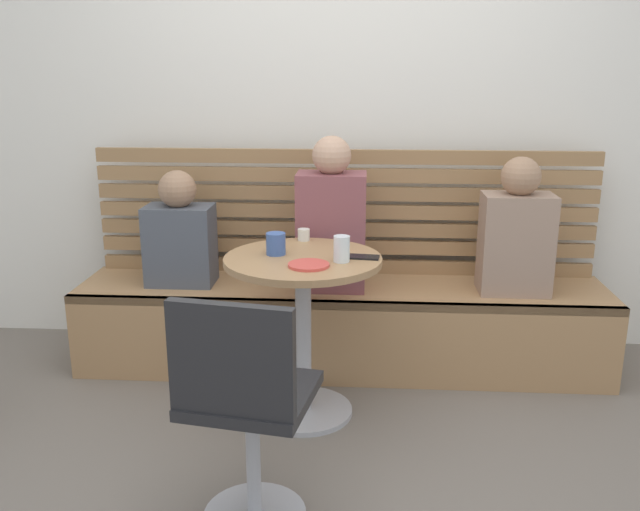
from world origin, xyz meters
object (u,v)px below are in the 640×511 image
object	(u,v)px
white_chair	(245,405)
phone_on_table	(363,257)
cup_espresso_small	(304,235)
booth_bench	(341,326)
person_child_left	(180,235)
person_child_middle	(516,233)
cup_mug_blue	(276,244)
person_adult	(331,222)
plate_small	(309,265)
cup_water_clear	(342,249)
cafe_table	(303,306)

from	to	relation	value
white_chair	phone_on_table	distance (m)	0.94
cup_espresso_small	booth_bench	bearing A→B (deg)	55.11
white_chair	phone_on_table	xyz separation A→B (m)	(0.37, 0.81, 0.28)
person_child_left	person_child_middle	bearing A→B (deg)	-0.95
cup_espresso_small	cup_mug_blue	bearing A→B (deg)	-111.14
person_adult	phone_on_table	size ratio (longest dim) A/B	5.48
white_chair	phone_on_table	bearing A→B (deg)	65.48
plate_small	cup_water_clear	bearing A→B (deg)	31.39
white_chair	cup_espresso_small	size ratio (longest dim) A/B	15.18
white_chair	cafe_table	bearing A→B (deg)	81.86
cafe_table	person_adult	bearing A→B (deg)	79.02
white_chair	plate_small	xyz separation A→B (m)	(0.15, 0.67, 0.28)
booth_bench	person_child_middle	size ratio (longest dim) A/B	4.01
cup_water_clear	phone_on_table	xyz separation A→B (m)	(0.09, 0.06, -0.05)
booth_bench	person_adult	xyz separation A→B (m)	(-0.05, -0.03, 0.56)
phone_on_table	cup_espresso_small	bearing A→B (deg)	50.79
booth_bench	cup_espresso_small	xyz separation A→B (m)	(-0.17, -0.24, 0.55)
person_child_middle	cup_espresso_small	size ratio (longest dim) A/B	12.04
person_adult	cup_espresso_small	distance (m)	0.24
cafe_table	phone_on_table	distance (m)	0.34
cup_espresso_small	plate_small	world-z (taller)	cup_espresso_small
booth_bench	person_child_left	size ratio (longest dim) A/B	4.59
cafe_table	cup_espresso_small	size ratio (longest dim) A/B	13.21
booth_bench	cup_mug_blue	size ratio (longest dim) A/B	28.42
person_adult	plate_small	bearing A→B (deg)	-95.31
cafe_table	cup_mug_blue	size ratio (longest dim) A/B	7.79
cup_water_clear	cup_espresso_small	xyz separation A→B (m)	(-0.19, 0.35, -0.03)
phone_on_table	cafe_table	bearing A→B (deg)	96.84
cup_espresso_small	phone_on_table	distance (m)	0.40
person_adult	plate_small	world-z (taller)	person_adult
cafe_table	plate_small	size ratio (longest dim) A/B	4.35
white_chair	person_adult	size ratio (longest dim) A/B	1.11
phone_on_table	person_child_left	bearing A→B (deg)	67.25
white_chair	person_child_left	distance (m)	1.47
person_child_middle	cup_water_clear	xyz separation A→B (m)	(-0.83, -0.56, 0.06)
cafe_table	person_child_left	world-z (taller)	person_child_left
cup_water_clear	cup_mug_blue	bearing A→B (deg)	161.96
cafe_table	phone_on_table	size ratio (longest dim) A/B	5.29
cup_water_clear	phone_on_table	bearing A→B (deg)	35.95
person_child_middle	plate_small	bearing A→B (deg)	-146.58
white_chair	plate_small	size ratio (longest dim) A/B	5.00
person_child_middle	cup_water_clear	world-z (taller)	person_child_middle
booth_bench	white_chair	size ratio (longest dim) A/B	3.18
person_child_middle	cup_water_clear	distance (m)	1.00
booth_bench	white_chair	world-z (taller)	white_chair
cup_water_clear	cup_mug_blue	xyz separation A→B (m)	(-0.29, 0.09, -0.01)
person_child_middle	phone_on_table	xyz separation A→B (m)	(-0.75, -0.49, 0.01)
cafe_table	person_child_middle	bearing A→B (deg)	26.30
person_child_middle	plate_small	xyz separation A→B (m)	(-0.96, -0.64, 0.01)
cup_mug_blue	plate_small	size ratio (longest dim) A/B	0.56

